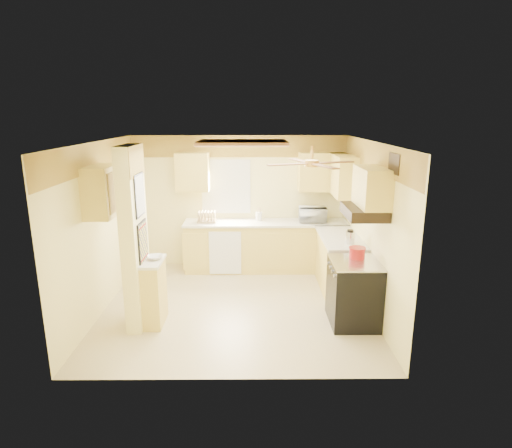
{
  "coord_description": "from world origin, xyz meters",
  "views": [
    {
      "loc": [
        0.26,
        -6.1,
        2.89
      ],
      "look_at": [
        0.3,
        0.35,
        1.22
      ],
      "focal_mm": 30.0,
      "sensor_mm": 36.0,
      "label": 1
    }
  ],
  "objects_px": {
    "bowl": "(155,257)",
    "kettle": "(350,237)",
    "microwave": "(313,214)",
    "dutch_oven": "(357,253)",
    "stove": "(354,292)"
  },
  "relations": [
    {
      "from": "dutch_oven",
      "to": "kettle",
      "type": "relative_size",
      "value": 1.08
    },
    {
      "from": "stove",
      "to": "microwave",
      "type": "distance_m",
      "value": 2.25
    },
    {
      "from": "stove",
      "to": "kettle",
      "type": "height_order",
      "value": "kettle"
    },
    {
      "from": "stove",
      "to": "kettle",
      "type": "distance_m",
      "value": 0.96
    },
    {
      "from": "kettle",
      "to": "dutch_oven",
      "type": "bearing_deg",
      "value": -93.12
    },
    {
      "from": "stove",
      "to": "dutch_oven",
      "type": "xyz_separation_m",
      "value": [
        0.05,
        0.14,
        0.53
      ]
    },
    {
      "from": "stove",
      "to": "dutch_oven",
      "type": "bearing_deg",
      "value": 70.2
    },
    {
      "from": "microwave",
      "to": "dutch_oven",
      "type": "bearing_deg",
      "value": 101.65
    },
    {
      "from": "bowl",
      "to": "microwave",
      "type": "bearing_deg",
      "value": 40.38
    },
    {
      "from": "microwave",
      "to": "bowl",
      "type": "distance_m",
      "value": 3.23
    },
    {
      "from": "bowl",
      "to": "dutch_oven",
      "type": "relative_size",
      "value": 0.89
    },
    {
      "from": "bowl",
      "to": "kettle",
      "type": "xyz_separation_m",
      "value": [
        2.85,
        0.71,
        0.08
      ]
    },
    {
      "from": "bowl",
      "to": "kettle",
      "type": "height_order",
      "value": "kettle"
    },
    {
      "from": "microwave",
      "to": "stove",
      "type": "bearing_deg",
      "value": 99.63
    },
    {
      "from": "microwave",
      "to": "dutch_oven",
      "type": "distance_m",
      "value": 2.03
    }
  ]
}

